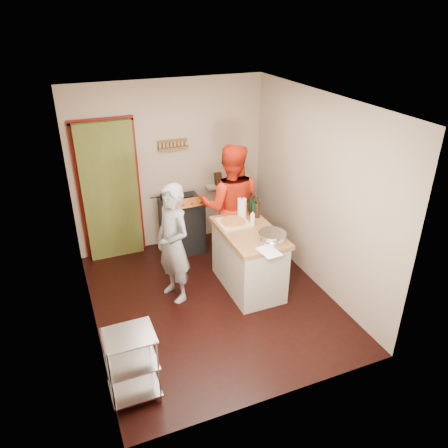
% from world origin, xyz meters
% --- Properties ---
extents(floor, '(3.50, 3.50, 0.00)m').
position_xyz_m(floor, '(0.00, 0.00, 0.00)').
color(floor, black).
rests_on(floor, ground).
extents(back_wall, '(3.00, 0.44, 2.60)m').
position_xyz_m(back_wall, '(-0.64, 1.78, 1.13)').
color(back_wall, tan).
rests_on(back_wall, ground).
extents(left_wall, '(0.04, 3.50, 2.60)m').
position_xyz_m(left_wall, '(-1.50, 0.00, 1.30)').
color(left_wall, tan).
rests_on(left_wall, ground).
extents(right_wall, '(0.04, 3.50, 2.60)m').
position_xyz_m(right_wall, '(1.50, 0.00, 1.30)').
color(right_wall, tan).
rests_on(right_wall, ground).
extents(ceiling, '(3.00, 3.50, 0.02)m').
position_xyz_m(ceiling, '(0.00, 0.00, 2.61)').
color(ceiling, white).
rests_on(ceiling, back_wall).
extents(stove, '(0.60, 0.63, 1.00)m').
position_xyz_m(stove, '(0.05, 1.42, 0.45)').
color(stove, black).
rests_on(stove, ground).
extents(wire_shelving, '(0.48, 0.40, 0.80)m').
position_xyz_m(wire_shelving, '(-1.28, -1.20, 0.44)').
color(wire_shelving, silver).
rests_on(wire_shelving, ground).
extents(island, '(0.69, 1.33, 1.19)m').
position_xyz_m(island, '(0.58, 0.10, 0.47)').
color(island, beige).
rests_on(island, ground).
extents(person_stripe, '(0.55, 0.68, 1.61)m').
position_xyz_m(person_stripe, '(-0.42, 0.26, 0.80)').
color(person_stripe, '#BABABF').
rests_on(person_stripe, ground).
extents(person_red, '(1.10, 1.00, 1.84)m').
position_xyz_m(person_red, '(0.62, 0.82, 0.92)').
color(person_red, red).
rests_on(person_red, ground).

